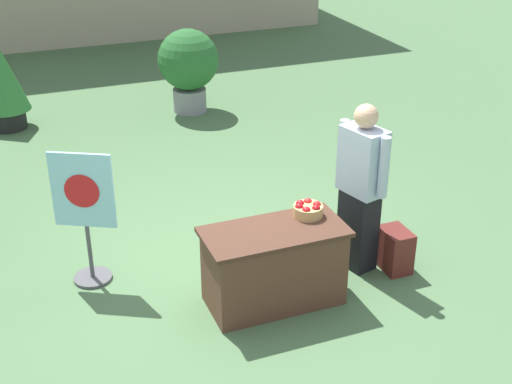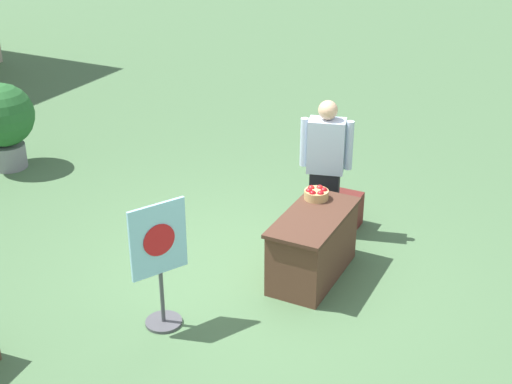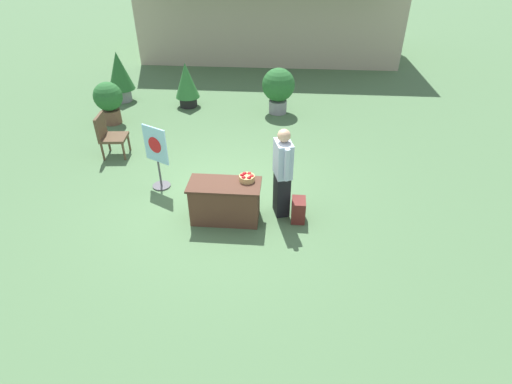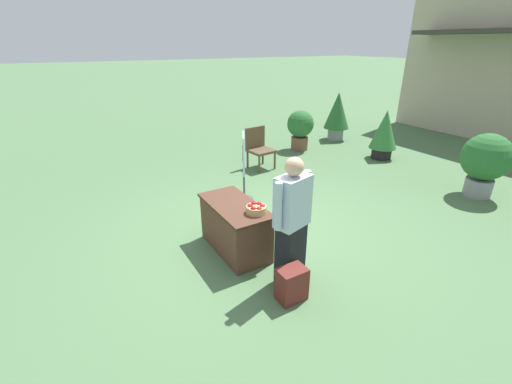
{
  "view_description": "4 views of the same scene",
  "coord_description": "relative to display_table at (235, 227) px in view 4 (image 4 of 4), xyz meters",
  "views": [
    {
      "loc": [
        -1.95,
        -5.5,
        3.76
      ],
      "look_at": [
        0.07,
        -0.36,
        1.0
      ],
      "focal_mm": 50.0,
      "sensor_mm": 36.0,
      "label": 1
    },
    {
      "loc": [
        -6.02,
        -3.02,
        4.16
      ],
      "look_at": [
        0.21,
        0.11,
        0.82
      ],
      "focal_mm": 50.0,
      "sensor_mm": 36.0,
      "label": 2
    },
    {
      "loc": [
        1.16,
        -6.3,
        4.36
      ],
      "look_at": [
        0.69,
        -0.65,
        0.63
      ],
      "focal_mm": 28.0,
      "sensor_mm": 36.0,
      "label": 3
    },
    {
      "loc": [
        4.01,
        -2.56,
        2.82
      ],
      "look_at": [
        -0.27,
        -0.0,
        0.64
      ],
      "focal_mm": 24.0,
      "sensor_mm": 36.0,
      "label": 4
    }
  ],
  "objects": [
    {
      "name": "potted_plant_near_left",
      "position": [
        -3.65,
        3.97,
        0.28
      ],
      "size": [
        0.74,
        0.74,
        1.11
      ],
      "color": "brown",
      "rests_on": "ground_plane"
    },
    {
      "name": "potted_plant_far_left",
      "position": [
        -3.94,
        5.61,
        0.46
      ],
      "size": [
        0.77,
        0.77,
        1.46
      ],
      "color": "gray",
      "rests_on": "ground_plane"
    },
    {
      "name": "patio_chair",
      "position": [
        -2.95,
        2.18,
        0.17
      ],
      "size": [
        0.6,
        0.6,
        0.97
      ],
      "rotation": [
        0.0,
        0.0,
        0.11
      ],
      "color": "brown",
      "rests_on": "ground_plane"
    },
    {
      "name": "ground_plane",
      "position": [
        -0.14,
        0.6,
        -0.37
      ],
      "size": [
        120.0,
        120.0,
        0.0
      ],
      "primitive_type": "plane",
      "color": "#4C7047"
    },
    {
      "name": "backpack",
      "position": [
        1.29,
        0.07,
        -0.16
      ],
      "size": [
        0.24,
        0.34,
        0.42
      ],
      "color": "maroon",
      "rests_on": "ground_plane"
    },
    {
      "name": "person_visitor",
      "position": [
        0.98,
        0.27,
        0.47
      ],
      "size": [
        0.36,
        0.59,
        1.66
      ],
      "rotation": [
        0.0,
        0.0,
        -2.88
      ],
      "color": "black",
      "rests_on": "ground_plane"
    },
    {
      "name": "poster_board",
      "position": [
        -1.46,
        0.95,
        0.34
      ],
      "size": [
        0.52,
        0.36,
        1.3
      ],
      "rotation": [
        0.0,
        0.0,
        -2.07
      ],
      "color": "#4C4C51",
      "rests_on": "ground_plane"
    },
    {
      "name": "apple_basket",
      "position": [
        0.38,
        0.13,
        0.43
      ],
      "size": [
        0.27,
        0.27,
        0.13
      ],
      "color": "tan",
      "rests_on": "display_table"
    },
    {
      "name": "display_table",
      "position": [
        0.0,
        0.0,
        0.0
      ],
      "size": [
        1.25,
        0.61,
        0.73
      ],
      "color": "brown",
      "rests_on": "ground_plane"
    },
    {
      "name": "potted_plant_far_right",
      "position": [
        -1.89,
        5.34,
        0.32
      ],
      "size": [
        0.69,
        0.69,
        1.26
      ],
      "color": "black",
      "rests_on": "ground_plane"
    },
    {
      "name": "potted_plant_near_right",
      "position": [
        0.74,
        5.07,
        0.37
      ],
      "size": [
        0.9,
        0.9,
        1.26
      ],
      "color": "gray",
      "rests_on": "ground_plane"
    }
  ]
}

